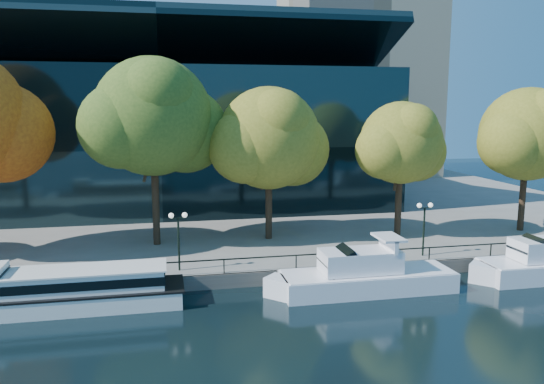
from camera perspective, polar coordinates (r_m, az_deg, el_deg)
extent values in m
plane|color=black|center=(33.53, -4.51, -12.00)|extent=(160.00, 160.00, 0.00)
cube|color=slate|center=(68.63, -8.30, -0.59)|extent=(90.00, 67.00, 1.00)
cube|color=#47443F|center=(36.21, -5.13, -9.53)|extent=(90.00, 0.25, 1.00)
cube|color=black|center=(35.96, -5.20, -7.24)|extent=(88.20, 0.08, 0.08)
cube|color=black|center=(36.11, -5.18, -8.00)|extent=(0.07, 0.07, 0.90)
cube|color=black|center=(63.17, -11.85, 5.32)|extent=(50.00, 24.00, 16.00)
cube|color=black|center=(59.27, -12.17, 14.26)|extent=(50.00, 17.14, 7.86)
cube|color=white|center=(34.96, -21.34, -10.78)|extent=(13.87, 3.37, 1.09)
cube|color=black|center=(34.77, -21.40, -9.90)|extent=(14.15, 3.44, 0.12)
cube|color=white|center=(34.49, -20.64, -8.92)|extent=(10.82, 2.76, 1.19)
cube|color=black|center=(34.48, -20.64, -8.84)|extent=(10.96, 2.83, 0.54)
cube|color=white|center=(34.31, -20.70, -7.89)|extent=(11.10, 2.90, 0.10)
cube|color=white|center=(36.03, 10.24, -9.48)|extent=(11.47, 3.28, 1.31)
cube|color=white|center=(34.40, 1.19, -10.25)|extent=(2.51, 2.51, 1.31)
cube|color=white|center=(35.82, 10.28, -8.46)|extent=(11.24, 3.21, 0.09)
cube|color=white|center=(35.39, 9.44, -7.30)|extent=(5.16, 2.46, 1.42)
cube|color=black|center=(34.86, 7.14, -7.32)|extent=(2.26, 2.36, 1.79)
cube|color=white|center=(35.84, 12.41, -5.46)|extent=(0.27, 2.56, 0.87)
cube|color=white|center=(35.73, 12.44, -4.78)|extent=(1.53, 2.56, 0.16)
cube|color=white|center=(39.91, 22.05, -8.14)|extent=(2.46, 2.46, 1.34)
cube|color=black|center=(41.32, 25.92, -5.49)|extent=(2.04, 2.25, 1.69)
sphere|color=#AD370D|center=(45.10, -27.05, 5.69)|extent=(7.55, 7.55, 7.55)
cylinder|color=black|center=(43.49, -12.44, -0.24)|extent=(0.56, 0.56, 8.25)
cylinder|color=black|center=(43.28, -11.92, 4.06)|extent=(1.28, 1.95, 4.11)
cylinder|color=black|center=(42.82, -13.11, 3.56)|extent=(1.17, 1.33, 3.68)
sphere|color=#38531A|center=(42.92, -12.73, 7.93)|extent=(9.34, 9.34, 9.34)
sphere|color=#38531A|center=(44.39, -9.31, 6.56)|extent=(7.00, 7.00, 7.00)
sphere|color=#38531A|center=(42.12, -15.91, 6.82)|extent=(6.54, 6.54, 6.54)
sphere|color=#38531A|center=(41.05, -12.19, 10.17)|extent=(5.60, 5.60, 5.60)
cylinder|color=black|center=(44.50, -0.35, -0.75)|extent=(0.56, 0.56, 6.80)
cylinder|color=black|center=(44.41, 0.23, 2.71)|extent=(1.11, 1.67, 3.41)
cylinder|color=black|center=(43.78, -0.79, 2.29)|extent=(1.02, 1.15, 3.05)
sphere|color=#68681B|center=(43.90, -0.36, 5.81)|extent=(8.47, 8.47, 8.47)
sphere|color=#68681B|center=(45.72, 2.20, 4.61)|extent=(6.35, 6.35, 6.35)
sphere|color=#68681B|center=(42.75, -2.93, 4.85)|extent=(5.93, 5.93, 5.93)
sphere|color=#68681B|center=(42.27, 0.66, 7.69)|extent=(5.08, 5.08, 5.08)
cylinder|color=black|center=(46.63, 13.45, -0.77)|extent=(0.56, 0.56, 6.44)
cylinder|color=black|center=(46.66, 14.02, 2.36)|extent=(1.07, 1.60, 3.24)
cylinder|color=black|center=(45.86, 13.26, 1.98)|extent=(0.99, 1.11, 2.89)
sphere|color=#68681B|center=(46.06, 13.68, 5.16)|extent=(6.94, 6.94, 6.94)
sphere|color=#68681B|center=(47.89, 15.18, 4.21)|extent=(5.21, 5.21, 5.21)
sphere|color=#68681B|center=(44.75, 12.01, 4.44)|extent=(4.86, 4.86, 4.86)
sphere|color=#68681B|center=(44.89, 14.90, 6.57)|extent=(4.17, 4.17, 4.17)
cylinder|color=black|center=(52.52, 25.37, -0.04)|extent=(0.56, 0.56, 6.93)
cylinder|color=black|center=(52.66, 25.88, 2.94)|extent=(1.13, 1.69, 3.47)
cylinder|color=black|center=(51.74, 25.40, 2.60)|extent=(1.04, 1.17, 3.11)
sphere|color=#68681B|center=(52.02, 25.77, 5.62)|extent=(8.19, 8.19, 8.19)
sphere|color=#68681B|center=(54.42, 26.81, 4.59)|extent=(6.14, 6.14, 6.14)
sphere|color=#68681B|center=(50.18, 24.42, 4.91)|extent=(5.73, 5.73, 5.73)
cylinder|color=black|center=(36.75, -9.99, -5.61)|extent=(0.14, 0.14, 3.60)
cube|color=black|center=(36.32, -10.08, -2.79)|extent=(0.90, 0.06, 0.06)
sphere|color=white|center=(36.27, -10.80, -2.50)|extent=(0.36, 0.36, 0.36)
sphere|color=white|center=(36.29, -9.37, -2.45)|extent=(0.36, 0.36, 0.36)
cylinder|color=black|center=(41.30, 16.00, -4.17)|extent=(0.14, 0.14, 3.60)
cube|color=black|center=(40.92, 16.12, -1.65)|extent=(0.90, 0.06, 0.06)
sphere|color=white|center=(40.68, 15.57, -1.41)|extent=(0.36, 0.36, 0.36)
sphere|color=white|center=(41.10, 16.69, -1.35)|extent=(0.36, 0.36, 0.36)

